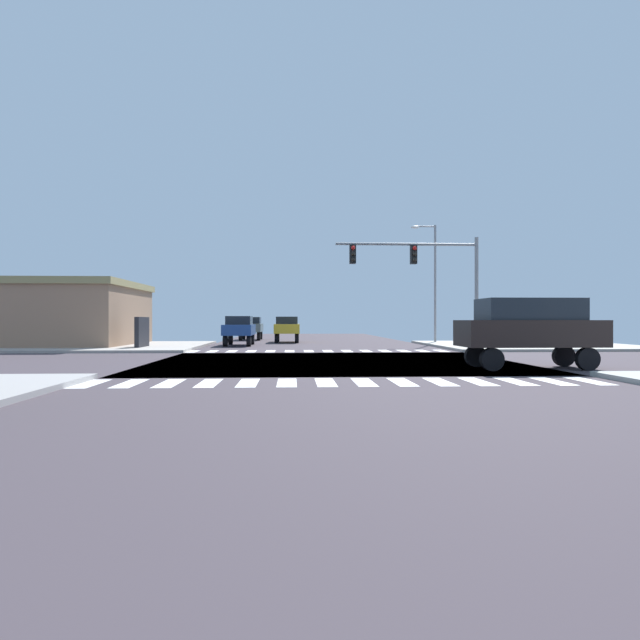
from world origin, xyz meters
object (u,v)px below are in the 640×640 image
at_px(suv_crossing_2, 529,327).
at_px(sedan_leading_3, 251,326).
at_px(street_lamp, 432,273).
at_px(bank_building, 33,314).
at_px(sedan_nearside_1, 239,328).
at_px(traffic_signal_mast, 420,266).
at_px(sedan_middle_4, 287,327).

relative_size(suv_crossing_2, sedan_leading_3, 1.07).
height_order(street_lamp, bank_building, street_lamp).
height_order(sedan_nearside_1, sedan_leading_3, same).
xyz_separation_m(traffic_signal_mast, bank_building, (-22.73, 5.63, -2.53)).
distance_m(traffic_signal_mast, sedan_nearside_1, 12.57).
relative_size(traffic_signal_mast, street_lamp, 0.94).
bearing_deg(street_lamp, traffic_signal_mast, -108.13).
relative_size(bank_building, sedan_nearside_1, 3.24).
xyz_separation_m(street_lamp, suv_crossing_2, (-1.71, -19.65, -3.50)).
relative_size(street_lamp, sedan_leading_3, 1.91).
height_order(street_lamp, sedan_middle_4, street_lamp).
bearing_deg(suv_crossing_2, sedan_nearside_1, 32.77).
relative_size(traffic_signal_mast, sedan_nearside_1, 1.79).
bearing_deg(traffic_signal_mast, sedan_leading_3, 121.68).
height_order(traffic_signal_mast, street_lamp, street_lamp).
distance_m(bank_building, sedan_middle_4, 16.61).
bearing_deg(suv_crossing_2, sedan_middle_4, 20.24).
xyz_separation_m(traffic_signal_mast, sedan_nearside_1, (-10.20, 6.50, -3.41)).
height_order(traffic_signal_mast, sedan_middle_4, traffic_signal_mast).
distance_m(suv_crossing_2, sedan_middle_4, 24.02).
bearing_deg(suv_crossing_2, sedan_leading_3, 22.28).
xyz_separation_m(sedan_nearside_1, suv_crossing_2, (11.31, -17.57, 0.28)).
distance_m(bank_building, suv_crossing_2, 29.11).
bearing_deg(sedan_middle_4, bank_building, 20.62).
distance_m(street_lamp, sedan_leading_3, 15.71).
bearing_deg(sedan_leading_3, sedan_middle_4, 120.67).
relative_size(sedan_nearside_1, suv_crossing_2, 0.93).
relative_size(street_lamp, sedan_middle_4, 1.91).
xyz_separation_m(bank_building, sedan_middle_4, (15.53, 5.84, -0.88)).
xyz_separation_m(traffic_signal_mast, sedan_middle_4, (-7.20, 11.47, -3.41)).
distance_m(sedan_leading_3, sedan_middle_4, 5.88).
bearing_deg(sedan_leading_3, suv_crossing_2, 112.28).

